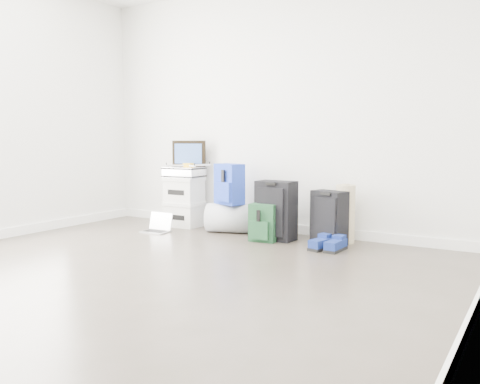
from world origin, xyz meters
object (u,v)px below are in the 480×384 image
Objects in this scene: large_suitcase at (276,211)px; carry_on at (329,218)px; boxes_stack at (184,202)px; briefcase at (184,172)px; duffel_bag at (230,218)px; laptop at (158,227)px.

large_suitcase is 1.15× the size of carry_on.
carry_on is at bearing 10.04° from large_suitcase.
briefcase reaches higher than boxes_stack.
boxes_stack reaches higher than duffel_bag.
duffel_bag is 1.16m from carry_on.
carry_on is 1.74× the size of laptop.
duffel_bag reaches higher than laptop.
large_suitcase reaches higher than laptop.
boxes_stack reaches higher than laptop.
duffel_bag is 0.64m from large_suitcase.
laptop is at bearing -152.00° from carry_on.
laptop is at bearing -165.91° from large_suitcase.
duffel_bag is 0.85× the size of large_suitcase.
briefcase is 0.74m from laptop.
large_suitcase is at bearing -27.13° from duffel_bag.
boxes_stack is 1.84m from carry_on.
duffel_bag is at bearing -5.85° from boxes_stack.
duffel_bag is at bearing -164.37° from carry_on.
briefcase is 0.81× the size of duffel_bag.
duffel_bag is at bearing -6.76° from briefcase.
boxes_stack is at bearing -165.36° from carry_on.
carry_on reaches higher than duffel_bag.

